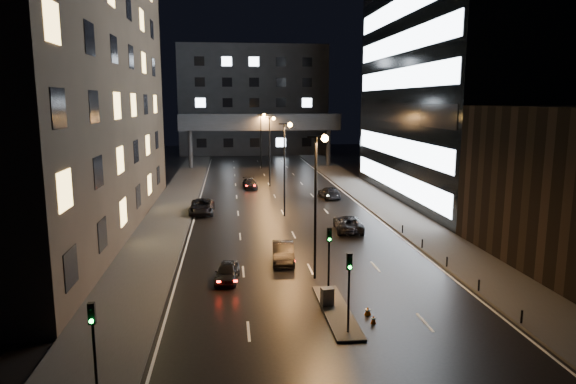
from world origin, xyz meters
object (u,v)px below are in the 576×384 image
at_px(car_away_d, 250,184).
at_px(utility_cabinet, 327,296).
at_px(car_away_b, 283,253).
at_px(car_away_c, 202,207).
at_px(car_toward_a, 348,223).
at_px(car_away_a, 227,272).
at_px(car_toward_b, 329,193).

height_order(car_away_d, utility_cabinet, car_away_d).
xyz_separation_m(car_away_b, utility_cabinet, (1.74, -9.11, -0.08)).
bearing_deg(car_away_c, car_away_d, 70.19).
relative_size(car_away_b, car_toward_a, 0.86).
bearing_deg(car_away_d, utility_cabinet, -90.04).
bearing_deg(utility_cabinet, car_away_d, 85.48).
bearing_deg(car_away_d, car_away_c, -114.10).
distance_m(car_away_a, car_toward_b, 32.48).
bearing_deg(car_away_c, car_toward_b, 25.89).
distance_m(car_away_b, car_toward_a, 11.57).
height_order(car_away_b, car_away_d, car_away_b).
height_order(car_away_b, utility_cabinet, car_away_b).
bearing_deg(car_away_b, car_toward_a, 54.92).
bearing_deg(car_away_b, utility_cabinet, -75.34).
relative_size(car_away_a, car_toward_a, 0.70).
height_order(car_toward_a, car_toward_b, car_toward_a).
height_order(car_away_c, car_toward_a, car_away_c).
distance_m(car_away_b, utility_cabinet, 9.28).
bearing_deg(car_away_b, car_away_d, 95.73).
height_order(car_toward_a, utility_cabinet, car_toward_a).
distance_m(car_away_c, car_toward_a, 17.22).
bearing_deg(car_toward_a, car_toward_b, -89.76).
distance_m(car_away_d, car_toward_a, 27.02).
bearing_deg(car_away_c, car_away_a, -82.21).
bearing_deg(car_away_a, utility_cabinet, -34.46).
relative_size(car_away_b, car_away_c, 0.82).
xyz_separation_m(car_away_c, car_toward_a, (14.43, -9.39, -0.04)).
height_order(car_away_b, car_toward_b, car_away_b).
distance_m(car_away_c, car_away_d, 17.37).
distance_m(car_away_a, car_toward_a, 17.26).
height_order(car_away_a, car_toward_b, car_toward_b).
bearing_deg(car_toward_a, utility_cabinet, 78.25).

